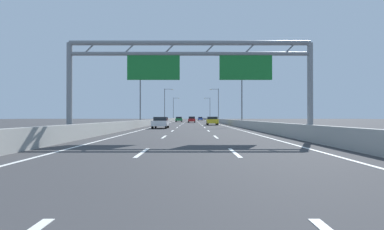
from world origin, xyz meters
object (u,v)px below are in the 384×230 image
Objects in this scene: sign_gantry at (193,64)px; streetlamp_right_distant at (210,107)px; red_car at (193,119)px; white_car at (161,122)px; streetlamp_right_mid at (241,91)px; streetlamp_left_far at (166,103)px; streetlamp_right_far at (218,103)px; yellow_car at (213,121)px; streetlamp_left_mid at (143,91)px; silver_car at (193,118)px; green_car at (180,119)px; black_car at (192,119)px; streetlamp_left_distant at (175,107)px; blue_car at (201,119)px.

sign_gantry is 105.24m from streetlamp_right_distant.
red_car is 37.01m from white_car.
streetlamp_right_mid and streetlamp_left_far have the same top height.
streetlamp_right_far is 2.21× the size of yellow_car.
silver_car is (7.68, 77.39, -4.62)m from streetlamp_left_mid.
streetlamp_right_distant reaches higher than silver_car.
green_car is (-7.26, 34.09, -0.00)m from yellow_car.
black_car is (-3.64, 43.62, -0.00)m from yellow_car.
streetlamp_right_far is at bearing 76.95° from white_car.
streetlamp_left_distant is 51.81m from red_car.
black_car is 27.47m from silver_car.
streetlamp_left_distant is 9.17m from silver_car.
streetlamp_left_far is at bearing 90.00° from streetlamp_left_mid.
streetlamp_right_far is (14.93, 0.00, 0.00)m from streetlamp_left_far.
streetlamp_right_mid is (7.32, 25.63, 0.59)m from sign_gantry.
silver_car is at bearing 95.36° from streetlamp_right_mid.
streetlamp_right_far is 2.31× the size of black_car.
streetlamp_left_far is (-7.61, 65.31, 0.59)m from sign_gantry.
streetlamp_left_far is at bearing 96.65° from sign_gantry.
yellow_car is at bearing -81.35° from streetlamp_left_distant.
red_car is at bearing -94.22° from blue_car.
streetlamp_right_far reaches higher than black_car.
red_car is (7.55, -11.37, -4.63)m from streetlamp_left_far.
streetlamp_right_far is (0.00, 39.68, 0.00)m from streetlamp_right_mid.
red_car is at bearing -72.96° from green_car.
red_car reaches higher than green_car.
streetlamp_left_far is 1.00× the size of streetlamp_right_far.
streetlamp_right_mid is 2.18× the size of silver_car.
blue_car is at bearing 81.57° from streetlamp_left_mid.
green_car is (0.09, 48.91, 0.02)m from white_car.
streetlamp_right_distant is 30.72m from black_car.
streetlamp_left_mid is 2.18× the size of silver_car.
black_car is (-7.46, -29.43, -4.64)m from streetlamp_right_distant.
streetlamp_left_distant is 2.19× the size of green_car.
red_car is at bearing 99.18° from yellow_car.
streetlamp_left_far is 2.06× the size of red_car.
yellow_car is 0.99× the size of green_car.
streetlamp_left_distant reaches higher than black_car.
black_car is (-3.42, -23.60, 0.03)m from blue_car.
streetlamp_left_far is 13.50m from black_car.
green_car is at bearing -105.88° from streetlamp_right_distant.
yellow_car is 71.17m from silver_car.
blue_car is (-4.04, 33.84, -4.67)m from streetlamp_right_far.
streetlamp_left_far is at bearing -169.40° from green_car.
streetlamp_left_distant is at bearing 92.45° from white_car.
red_car is at bearing 75.06° from streetlamp_left_mid.
yellow_car is 0.93× the size of red_car.
streetlamp_right_distant is at bearing 79.34° from streetlamp_left_mid.
streetlamp_right_mid is at bearing -86.85° from blue_car.
streetlamp_left_far is (-14.93, 39.68, 0.00)m from streetlamp_right_mid.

